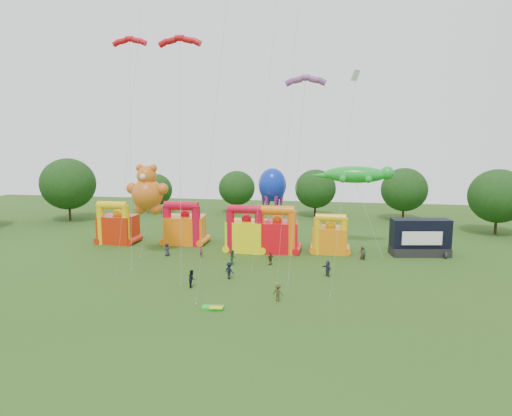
% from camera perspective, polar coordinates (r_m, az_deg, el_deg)
% --- Properties ---
extents(ground, '(160.00, 160.00, 0.00)m').
position_cam_1_polar(ground, '(40.49, -8.52, -14.18)').
color(ground, '#2C4A14').
rests_on(ground, ground).
extents(tree_ring, '(126.64, 128.78, 12.07)m').
position_cam_1_polar(tree_ring, '(39.48, -10.12, -5.24)').
color(tree_ring, '#352314').
rests_on(tree_ring, ground).
extents(bouncy_castle_0, '(5.35, 4.38, 6.54)m').
position_cam_1_polar(bouncy_castle_0, '(72.24, -16.95, -2.26)').
color(bouncy_castle_0, red).
rests_on(bouncy_castle_0, ground).
extents(bouncy_castle_1, '(6.25, 5.26, 6.61)m').
position_cam_1_polar(bouncy_castle_1, '(69.46, -8.90, -2.40)').
color(bouncy_castle_1, orange).
rests_on(bouncy_castle_1, ground).
extents(bouncy_castle_2, '(5.37, 4.42, 6.73)m').
position_cam_1_polar(bouncy_castle_2, '(64.02, -1.24, -3.18)').
color(bouncy_castle_2, yellow).
rests_on(bouncy_castle_2, ground).
extents(bouncy_castle_3, '(6.02, 5.00, 6.72)m').
position_cam_1_polar(bouncy_castle_3, '(63.76, 2.64, -3.25)').
color(bouncy_castle_3, red).
rests_on(bouncy_castle_3, ground).
extents(bouncy_castle_4, '(4.83, 3.98, 5.65)m').
position_cam_1_polar(bouncy_castle_4, '(63.96, 9.28, -3.66)').
color(bouncy_castle_4, orange).
rests_on(bouncy_castle_4, ground).
extents(stage_trailer, '(8.10, 4.17, 5.01)m').
position_cam_1_polar(stage_trailer, '(65.69, 19.82, -3.52)').
color(stage_trailer, black).
rests_on(stage_trailer, ground).
extents(teddy_bear_kite, '(5.81, 4.19, 12.47)m').
position_cam_1_polar(teddy_bear_kite, '(62.32, -13.47, 1.60)').
color(teddy_bear_kite, '#CE5E16').
rests_on(teddy_bear_kite, ground).
extents(gecko_kite, '(11.81, 7.74, 11.92)m').
position_cam_1_polar(gecko_kite, '(65.72, 13.42, 0.27)').
color(gecko_kite, green).
rests_on(gecko_kite, ground).
extents(octopus_kite, '(4.21, 9.89, 11.43)m').
position_cam_1_polar(octopus_kite, '(67.95, 1.78, 0.97)').
color(octopus_kite, '#0B2BB2').
rests_on(octopus_kite, ground).
extents(parafoil_kites, '(26.75, 11.13, 29.13)m').
position_cam_1_polar(parafoil_kites, '(54.25, -9.75, 6.34)').
color(parafoil_kites, red).
rests_on(parafoil_kites, ground).
extents(diamond_kites, '(27.13, 18.93, 40.14)m').
position_cam_1_polar(diamond_kites, '(50.60, -1.81, 9.37)').
color(diamond_kites, red).
rests_on(diamond_kites, ground).
extents(folded_kite_bundle, '(2.07, 1.22, 0.31)m').
position_cam_1_polar(folded_kite_bundle, '(43.44, -5.37, -12.31)').
color(folded_kite_bundle, green).
rests_on(folded_kite_bundle, ground).
extents(spectator_0, '(1.00, 0.81, 1.78)m').
position_cam_1_polar(spectator_0, '(62.86, -11.06, -5.11)').
color(spectator_0, '#242036').
rests_on(spectator_0, ground).
extents(spectator_1, '(0.54, 0.65, 1.54)m').
position_cam_1_polar(spectator_1, '(61.40, -6.86, -5.46)').
color(spectator_1, maroon).
rests_on(spectator_1, ground).
extents(spectator_2, '(0.90, 1.03, 1.79)m').
position_cam_1_polar(spectator_2, '(57.84, -2.91, -6.16)').
color(spectator_2, '#1B4526').
rests_on(spectator_2, ground).
extents(spectator_3, '(1.45, 1.26, 1.95)m').
position_cam_1_polar(spectator_3, '(51.84, -3.34, -7.82)').
color(spectator_3, black).
rests_on(spectator_3, ground).
extents(spectator_4, '(0.94, 0.96, 1.62)m').
position_cam_1_polar(spectator_4, '(57.40, 1.81, -6.35)').
color(spectator_4, '#3B2717').
rests_on(spectator_4, ground).
extents(spectator_5, '(1.39, 1.71, 1.83)m').
position_cam_1_polar(spectator_5, '(53.42, 8.93, -7.48)').
color(spectator_5, '#2B2D49').
rests_on(spectator_5, ground).
extents(spectator_6, '(0.99, 0.82, 1.75)m').
position_cam_1_polar(spectator_6, '(61.57, 13.18, -5.49)').
color(spectator_6, '#5C1A1D').
rests_on(spectator_6, ground).
extents(spectator_7, '(0.75, 0.68, 1.73)m').
position_cam_1_polar(spectator_7, '(61.28, 13.34, -5.57)').
color(spectator_7, '#1C4725').
rests_on(spectator_7, ground).
extents(spectator_8, '(0.83, 1.01, 1.89)m').
position_cam_1_polar(spectator_8, '(49.49, -8.00, -8.72)').
color(spectator_8, black).
rests_on(spectator_8, ground).
extents(spectator_9, '(1.25, 0.95, 1.72)m').
position_cam_1_polar(spectator_9, '(45.07, 2.77, -10.52)').
color(spectator_9, '#3B3217').
rests_on(spectator_9, ground).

